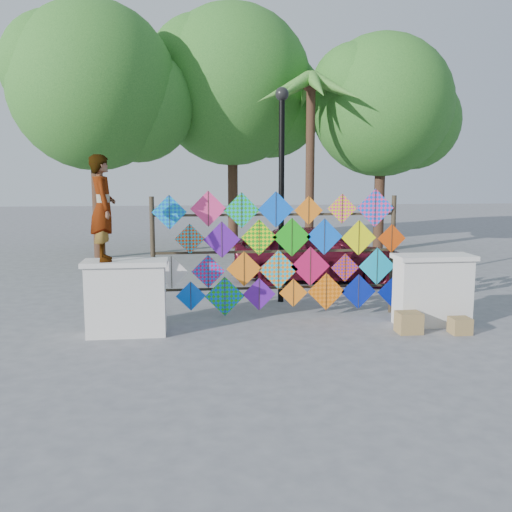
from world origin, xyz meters
name	(u,v)px	position (x,y,z in m)	size (l,w,h in m)	color
ground	(282,326)	(0.00, 0.00, 0.00)	(80.00, 80.00, 0.00)	gray
parapet_left	(126,297)	(-2.70, -0.20, 0.65)	(1.40, 0.65, 1.28)	silver
parapet_right	(433,290)	(2.70, -0.20, 0.65)	(1.40, 0.65, 1.28)	silver
kite_rack	(282,254)	(0.11, 0.73, 1.22)	(4.98, 0.24, 2.43)	#32291B
tree_west	(97,88)	(-4.40, 9.03, 5.38)	(5.85, 5.20, 8.01)	#4D2F21
tree_mid	(235,87)	(0.11, 11.03, 5.77)	(6.30, 5.60, 8.61)	#4D2F21
tree_east	(384,107)	(5.09, 9.53, 4.99)	(5.40, 4.80, 7.42)	#4D2F21
palm_tree	(311,101)	(2.20, 8.00, 4.95)	(3.62, 3.62, 5.83)	#4D2F21
vendor_woman	(103,208)	(-3.03, -0.20, 2.15)	(0.64, 0.42, 1.74)	#99999E
sedan	(318,253)	(1.62, 4.18, 0.74)	(1.74, 4.32, 1.47)	#510E1D
lamppost	(281,175)	(0.30, 2.00, 2.69)	(0.28, 0.28, 4.46)	black
cardboard_box_near	(409,323)	(2.09, -0.66, 0.18)	(0.41, 0.36, 0.36)	#99754A
cardboard_box_far	(460,326)	(2.94, -0.82, 0.14)	(0.33, 0.31, 0.28)	#99754A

